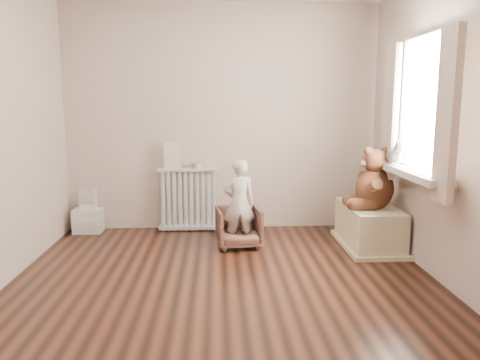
{
  "coord_description": "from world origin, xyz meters",
  "views": [
    {
      "loc": [
        -0.05,
        -3.67,
        1.49
      ],
      "look_at": [
        0.15,
        0.45,
        0.8
      ],
      "focal_mm": 35.0,
      "sensor_mm": 36.0,
      "label": 1
    }
  ],
  "objects_px": {
    "radiator": "(188,198)",
    "plush_cat": "(396,154)",
    "child": "(239,203)",
    "teddy_bear": "(375,185)",
    "toy_bench": "(369,228)",
    "toy_vanity": "(88,209)",
    "armchair": "(239,227)"
  },
  "relations": [
    {
      "from": "radiator",
      "to": "plush_cat",
      "type": "distance_m",
      "value": 2.35
    },
    {
      "from": "child",
      "to": "teddy_bear",
      "type": "relative_size",
      "value": 1.49
    },
    {
      "from": "toy_bench",
      "to": "teddy_bear",
      "type": "bearing_deg",
      "value": -85.31
    },
    {
      "from": "radiator",
      "to": "child",
      "type": "bearing_deg",
      "value": -52.02
    },
    {
      "from": "toy_vanity",
      "to": "teddy_bear",
      "type": "height_order",
      "value": "teddy_bear"
    },
    {
      "from": "child",
      "to": "teddy_bear",
      "type": "bearing_deg",
      "value": 169.28
    },
    {
      "from": "child",
      "to": "plush_cat",
      "type": "bearing_deg",
      "value": 163.04
    },
    {
      "from": "armchair",
      "to": "child",
      "type": "bearing_deg",
      "value": -96.79
    },
    {
      "from": "radiator",
      "to": "armchair",
      "type": "bearing_deg",
      "value": -49.98
    },
    {
      "from": "child",
      "to": "toy_bench",
      "type": "relative_size",
      "value": 0.98
    },
    {
      "from": "teddy_bear",
      "to": "plush_cat",
      "type": "xyz_separation_m",
      "value": [
        0.13,
        -0.17,
        0.33
      ]
    },
    {
      "from": "child",
      "to": "armchair",
      "type": "bearing_deg",
      "value": -96.79
    },
    {
      "from": "armchair",
      "to": "child",
      "type": "xyz_separation_m",
      "value": [
        0.0,
        -0.05,
        0.27
      ]
    },
    {
      "from": "armchair",
      "to": "teddy_bear",
      "type": "bearing_deg",
      "value": -12.81
    },
    {
      "from": "toy_vanity",
      "to": "child",
      "type": "height_order",
      "value": "child"
    },
    {
      "from": "armchair",
      "to": "child",
      "type": "height_order",
      "value": "child"
    },
    {
      "from": "teddy_bear",
      "to": "toy_vanity",
      "type": "bearing_deg",
      "value": 168.25
    },
    {
      "from": "plush_cat",
      "to": "child",
      "type": "bearing_deg",
      "value": 168.42
    },
    {
      "from": "armchair",
      "to": "teddy_bear",
      "type": "relative_size",
      "value": 0.74
    },
    {
      "from": "teddy_bear",
      "to": "child",
      "type": "bearing_deg",
      "value": 178.46
    },
    {
      "from": "toy_vanity",
      "to": "radiator",
      "type": "bearing_deg",
      "value": 1.48
    },
    {
      "from": "armchair",
      "to": "toy_bench",
      "type": "height_order",
      "value": "toy_bench"
    },
    {
      "from": "toy_bench",
      "to": "teddy_bear",
      "type": "xyz_separation_m",
      "value": [
        0.01,
        -0.09,
        0.47
      ]
    },
    {
      "from": "child",
      "to": "plush_cat",
      "type": "relative_size",
      "value": 3.25
    },
    {
      "from": "radiator",
      "to": "toy_vanity",
      "type": "height_order",
      "value": "radiator"
    },
    {
      "from": "toy_vanity",
      "to": "teddy_bear",
      "type": "relative_size",
      "value": 0.82
    },
    {
      "from": "radiator",
      "to": "teddy_bear",
      "type": "xyz_separation_m",
      "value": [
        1.92,
        -0.81,
        0.28
      ]
    },
    {
      "from": "radiator",
      "to": "toy_bench",
      "type": "xyz_separation_m",
      "value": [
        1.91,
        -0.71,
        -0.19
      ]
    },
    {
      "from": "radiator",
      "to": "toy_vanity",
      "type": "distance_m",
      "value": 1.16
    },
    {
      "from": "toy_vanity",
      "to": "plush_cat",
      "type": "xyz_separation_m",
      "value": [
        3.21,
        -0.95,
        0.72
      ]
    },
    {
      "from": "radiator",
      "to": "child",
      "type": "distance_m",
      "value": 0.91
    },
    {
      "from": "toy_vanity",
      "to": "toy_bench",
      "type": "xyz_separation_m",
      "value": [
        3.07,
        -0.68,
        -0.08
      ]
    }
  ]
}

